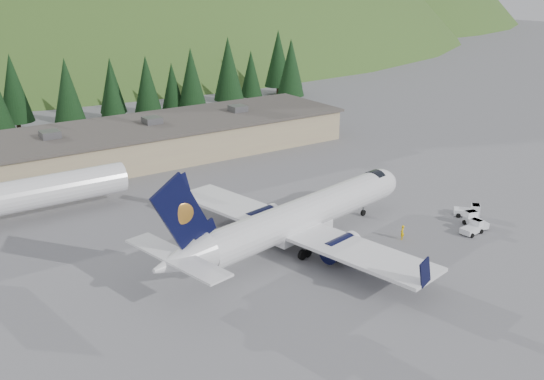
{
  "coord_description": "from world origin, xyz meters",
  "views": [
    {
      "loc": [
        -35.06,
        -45.61,
        26.38
      ],
      "look_at": [
        0.0,
        6.0,
        4.0
      ],
      "focal_mm": 40.0,
      "sensor_mm": 36.0,
      "label": 1
    }
  ],
  "objects": [
    {
      "name": "airliner",
      "position": [
        -0.98,
        -0.2,
        3.02
      ],
      "size": [
        33.97,
        32.09,
        11.32
      ],
      "rotation": [
        0.0,
        0.0,
        0.2
      ],
      "color": "white",
      "rests_on": "ground"
    },
    {
      "name": "ground",
      "position": [
        0.0,
        0.0,
        0.0
      ],
      "size": [
        600.0,
        600.0,
        0.0
      ],
      "primitive_type": "plane",
      "color": "slate"
    },
    {
      "name": "ramp_worker",
      "position": [
        8.91,
        -5.17,
        0.79
      ],
      "size": [
        0.69,
        0.62,
        1.59
      ],
      "primitive_type": "imported",
      "rotation": [
        0.0,
        0.0,
        3.65
      ],
      "color": "#E6B503",
      "rests_on": "ground"
    },
    {
      "name": "hills",
      "position": [
        53.34,
        207.38,
        -82.8
      ],
      "size": [
        614.0,
        330.0,
        300.0
      ],
      "color": "#355219",
      "rests_on": "ground"
    },
    {
      "name": "baggage_tug_c",
      "position": [
        18.15,
        -7.08,
        0.67
      ],
      "size": [
        2.28,
        3.1,
        1.51
      ],
      "rotation": [
        0.0,
        0.0,
        1.31
      ],
      "color": "silver",
      "rests_on": "ground"
    },
    {
      "name": "baggage_tug_b",
      "position": [
        19.97,
        -4.93,
        0.67
      ],
      "size": [
        2.91,
        3.0,
        1.49
      ],
      "rotation": [
        0.0,
        0.0,
        -0.83
      ],
      "color": "silver",
      "rests_on": "ground"
    },
    {
      "name": "baggage_tug_a",
      "position": [
        16.44,
        -8.26,
        0.62
      ],
      "size": [
        2.71,
        1.77,
        1.38
      ],
      "rotation": [
        0.0,
        0.0,
        0.09
      ],
      "color": "silver",
      "rests_on": "ground"
    },
    {
      "name": "second_airliner",
      "position": [
        -24.92,
        22.0,
        3.32
      ],
      "size": [
        27.5,
        11.0,
        10.05
      ],
      "color": "white",
      "rests_on": "ground"
    },
    {
      "name": "terminal_building",
      "position": [
        -5.01,
        38.0,
        2.62
      ],
      "size": [
        71.0,
        17.0,
        6.1
      ],
      "color": "tan",
      "rests_on": "ground"
    },
    {
      "name": "tree_line",
      "position": [
        -6.31,
        60.93,
        7.3
      ],
      "size": [
        112.31,
        19.25,
        13.3
      ],
      "color": "black",
      "rests_on": "ground"
    }
  ]
}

